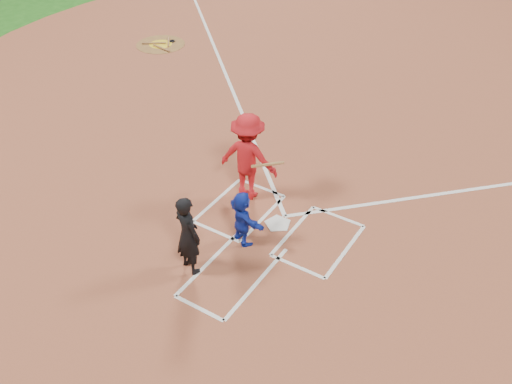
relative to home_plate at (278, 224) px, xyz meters
The scene contains 13 objects.
ground 0.02m from the home_plate, ahead, with size 120.00×120.00×0.00m, color #1C5916.
home_plate_dirt 6.00m from the home_plate, 90.00° to the left, with size 28.00×28.00×0.01m, color brown.
home_plate is the anchor object (origin of this frame).
on_deck_circle 10.48m from the home_plate, 143.76° to the left, with size 1.70×1.70×0.01m, color brown.
on_deck_logo 10.48m from the home_plate, 143.76° to the left, with size 0.80×0.80×0.00m, color yellow.
on_deck_bat_a 10.51m from the home_plate, 142.17° to the left, with size 0.06×0.06×0.84m, color #986237.
on_deck_bat_b 10.58m from the home_plate, 144.83° to the left, with size 0.06×0.06×0.84m, color brown.
on_deck_bat_c 10.06m from the home_plate, 144.12° to the left, with size 0.06×0.06×0.84m, color #8F5C34.
bat_weight_donut 10.56m from the home_plate, 141.36° to the left, with size 0.19×0.19×0.05m, color black.
catcher 1.10m from the home_plate, 111.44° to the right, with size 1.13×0.36×1.22m, color #162EB5.
umpire 2.35m from the home_plate, 110.25° to the right, with size 0.63×0.41×1.71m, color black.
chalk_markings 5.29m from the home_plate, 90.00° to the left, with size 28.35×17.32×0.01m.
batter_at_plate 1.59m from the home_plate, 154.09° to the left, with size 1.51×1.03×2.06m.
Camera 1 is at (4.60, -8.13, 7.88)m, focal length 40.00 mm.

